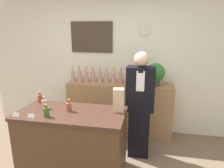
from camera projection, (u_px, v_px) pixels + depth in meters
name	position (u px, v px, depth m)	size (l,w,h in m)	color
back_wall	(113.00, 63.00, 3.87)	(5.20, 0.09, 2.70)	silver
back_shelf	(119.00, 109.00, 3.82)	(1.96, 0.40, 1.02)	#9E754C
display_counter	(73.00, 142.00, 2.77)	(1.44, 0.71, 0.91)	#4C331E
shopkeeper	(140.00, 106.00, 3.08)	(0.42, 0.27, 1.67)	black
potted_plant	(155.00, 73.00, 3.49)	(0.33, 0.33, 0.40)	#4C3D2D
paper_bag	(119.00, 100.00, 2.65)	(0.16, 0.14, 0.31)	tan
price_card_left	(16.00, 115.00, 2.50)	(0.09, 0.02, 0.06)	white
price_card_right	(31.00, 116.00, 2.46)	(0.09, 0.02, 0.06)	white
counter_bottle_0	(40.00, 98.00, 3.00)	(0.07, 0.07, 0.17)	brown
counter_bottle_1	(44.00, 104.00, 2.77)	(0.07, 0.07, 0.17)	tan
counter_bottle_2	(46.00, 112.00, 2.49)	(0.07, 0.07, 0.17)	#345819
counter_bottle_3	(69.00, 107.00, 2.67)	(0.07, 0.07, 0.17)	brown
shelf_bottle_0	(73.00, 76.00, 3.81)	(0.08, 0.08, 0.30)	tan
shelf_bottle_1	(80.00, 76.00, 3.79)	(0.08, 0.08, 0.30)	tan
shelf_bottle_2	(86.00, 76.00, 3.77)	(0.08, 0.08, 0.30)	tan
shelf_bottle_3	(93.00, 77.00, 3.74)	(0.08, 0.08, 0.30)	tan
shelf_bottle_4	(100.00, 77.00, 3.73)	(0.08, 0.08, 0.30)	tan
shelf_bottle_5	(107.00, 77.00, 3.69)	(0.08, 0.08, 0.30)	tan
shelf_bottle_6	(114.00, 78.00, 3.67)	(0.08, 0.08, 0.30)	tan
shelf_bottle_7	(121.00, 78.00, 3.65)	(0.08, 0.08, 0.30)	tan
shelf_bottle_8	(128.00, 78.00, 3.64)	(0.08, 0.08, 0.30)	tan
shelf_bottle_9	(135.00, 78.00, 3.60)	(0.08, 0.08, 0.30)	tan
shelf_bottle_10	(142.00, 79.00, 3.57)	(0.08, 0.08, 0.30)	tan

